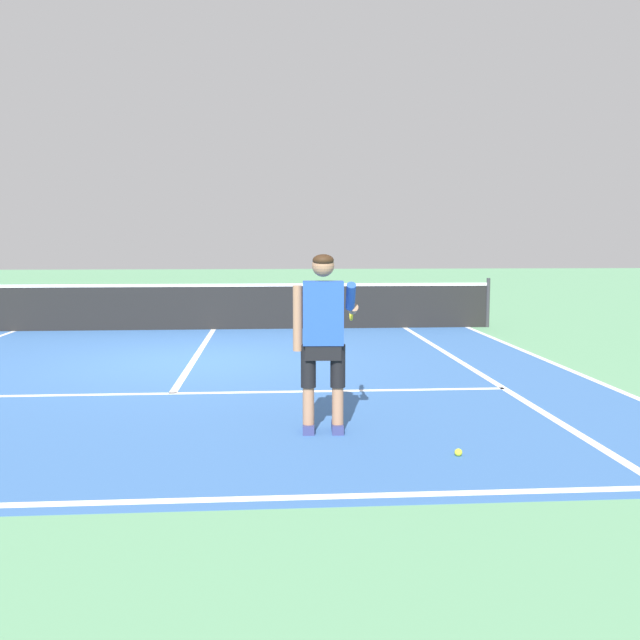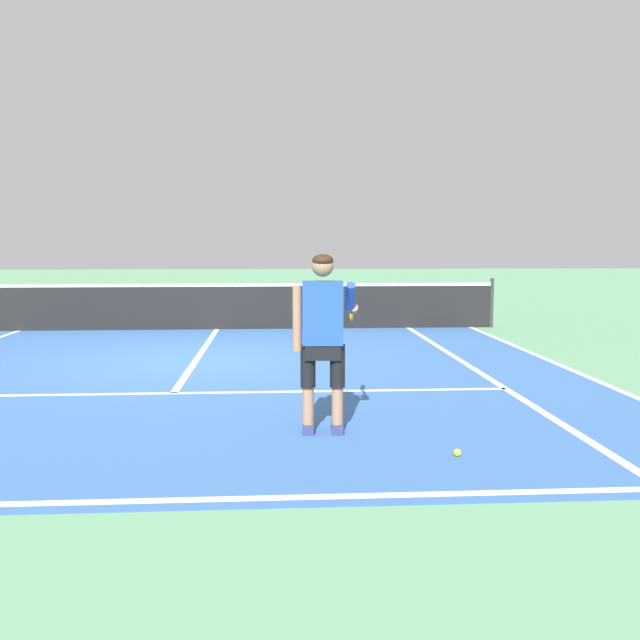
# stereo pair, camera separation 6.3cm
# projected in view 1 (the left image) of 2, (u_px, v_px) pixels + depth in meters

# --- Properties ---
(ground_plane) EXTENTS (80.00, 80.00, 0.00)m
(ground_plane) POSITION_uv_depth(u_px,v_px,m) (193.00, 361.00, 10.77)
(ground_plane) COLOR #609E70
(court_inner_surface) EXTENTS (10.98, 10.40, 0.00)m
(court_inner_surface) POSITION_uv_depth(u_px,v_px,m) (186.00, 372.00, 9.83)
(court_inner_surface) COLOR #3866A8
(court_inner_surface) RESTS_ON ground
(line_baseline) EXTENTS (10.98, 0.10, 0.01)m
(line_baseline) POSITION_uv_depth(u_px,v_px,m) (102.00, 503.00, 4.88)
(line_baseline) COLOR white
(line_baseline) RESTS_ON ground
(line_service) EXTENTS (8.23, 0.10, 0.01)m
(line_service) POSITION_uv_depth(u_px,v_px,m) (172.00, 393.00, 8.44)
(line_service) COLOR white
(line_service) RESTS_ON ground
(line_centre_service) EXTENTS (0.10, 6.40, 0.01)m
(line_centre_service) POSITION_uv_depth(u_px,v_px,m) (199.00, 353.00, 11.62)
(line_centre_service) COLOR white
(line_centre_service) RESTS_ON ground
(line_singles_right) EXTENTS (0.10, 10.00, 0.01)m
(line_singles_right) POSITION_uv_depth(u_px,v_px,m) (472.00, 368.00, 10.13)
(line_singles_right) COLOR white
(line_singles_right) RESTS_ON ground
(line_doubles_right) EXTENTS (0.10, 10.00, 0.01)m
(line_doubles_right) POSITION_uv_depth(u_px,v_px,m) (563.00, 367.00, 10.23)
(line_doubles_right) COLOR white
(line_doubles_right) RESTS_ON ground
(tennis_net) EXTENTS (11.96, 0.08, 1.07)m
(tennis_net) POSITION_uv_depth(u_px,v_px,m) (213.00, 306.00, 14.73)
(tennis_net) COLOR #333338
(tennis_net) RESTS_ON ground
(tennis_player) EXTENTS (0.67, 1.11, 1.71)m
(tennis_player) POSITION_uv_depth(u_px,v_px,m) (324.00, 331.00, 6.60)
(tennis_player) COLOR navy
(tennis_player) RESTS_ON ground
(tennis_ball_near_feet) EXTENTS (0.07, 0.07, 0.07)m
(tennis_ball_near_feet) POSITION_uv_depth(u_px,v_px,m) (458.00, 452.00, 5.96)
(tennis_ball_near_feet) COLOR #CCE02D
(tennis_ball_near_feet) RESTS_ON ground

